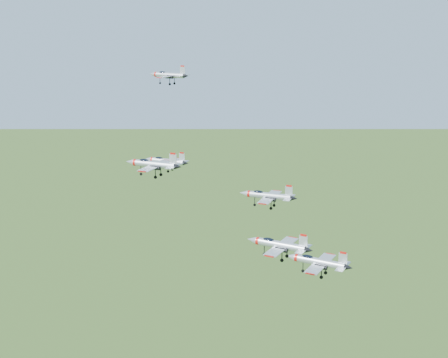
% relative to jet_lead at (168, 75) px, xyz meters
% --- Properties ---
extents(jet_lead, '(11.14, 9.16, 2.98)m').
position_rel_jet_lead_xyz_m(jet_lead, '(0.00, 0.00, 0.00)').
color(jet_lead, silver).
extents(jet_left_high, '(10.70, 8.84, 2.86)m').
position_rel_jet_lead_xyz_m(jet_left_high, '(9.65, -16.99, -16.57)').
color(jet_left_high, silver).
extents(jet_right_high, '(11.51, 9.53, 3.07)m').
position_rel_jet_lead_xyz_m(jet_right_high, '(18.40, -35.09, -12.53)').
color(jet_right_high, silver).
extents(jet_left_low, '(12.55, 10.43, 3.35)m').
position_rel_jet_lead_xyz_m(jet_left_low, '(31.69, -13.02, -22.38)').
color(jet_left_low, silver).
extents(jet_right_low, '(12.43, 10.22, 3.33)m').
position_rel_jet_lead_xyz_m(jet_right_low, '(42.20, -32.36, -24.88)').
color(jet_right_low, silver).
extents(jet_trail, '(13.95, 11.46, 3.74)m').
position_rel_jet_lead_xyz_m(jet_trail, '(44.26, -16.68, -33.32)').
color(jet_trail, silver).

